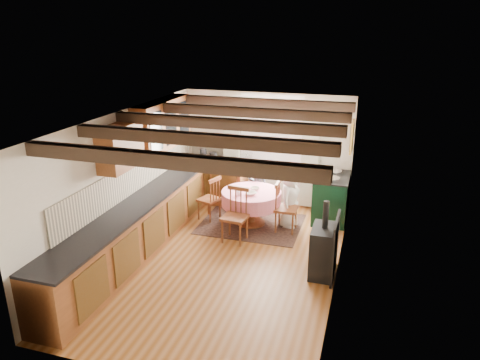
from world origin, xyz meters
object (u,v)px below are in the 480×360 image
(dining_table, at_px, (251,208))
(child_far, at_px, (258,186))
(child_right, at_px, (290,198))
(cup, at_px, (239,193))
(aga_range, at_px, (331,197))
(chair_left, at_px, (209,198))
(cast_iron_stove, at_px, (324,238))
(chair_near, at_px, (235,216))
(chair_right, at_px, (286,207))

(dining_table, xyz_separation_m, child_far, (-0.06, 0.73, 0.19))
(dining_table, bearing_deg, child_right, 11.20)
(child_right, xyz_separation_m, cup, (-0.89, -0.40, 0.16))
(aga_range, xyz_separation_m, cup, (-1.62, -0.97, 0.27))
(chair_left, height_order, cast_iron_stove, cast_iron_stove)
(chair_near, relative_size, child_right, 0.86)
(chair_left, distance_m, chair_right, 1.59)
(chair_left, bearing_deg, cup, 86.77)
(chair_near, bearing_deg, child_right, 53.85)
(dining_table, bearing_deg, aga_range, 26.16)
(chair_near, distance_m, chair_right, 1.05)
(cast_iron_stove, distance_m, child_right, 1.81)
(dining_table, distance_m, cast_iron_stove, 2.15)
(chair_right, bearing_deg, cast_iron_stove, -148.36)
(chair_right, relative_size, cast_iron_stove, 0.79)
(chair_left, xyz_separation_m, cast_iron_stove, (2.44, -1.48, 0.17))
(aga_range, distance_m, cast_iron_stove, 2.18)
(cup, bearing_deg, child_far, 83.96)
(chair_right, bearing_deg, cup, 101.44)
(chair_near, xyz_separation_m, chair_right, (0.80, 0.69, -0.01))
(dining_table, bearing_deg, chair_left, 178.16)
(aga_range, height_order, cup, aga_range)
(chair_near, height_order, child_right, child_right)
(child_right, bearing_deg, dining_table, 109.04)
(chair_left, bearing_deg, dining_table, 106.98)
(dining_table, xyz_separation_m, chair_left, (-0.88, 0.03, 0.10))
(chair_right, bearing_deg, child_right, -4.81)
(chair_right, xyz_separation_m, cast_iron_stove, (0.86, -1.38, 0.13))
(child_far, xyz_separation_m, child_right, (0.78, -0.59, 0.04))
(aga_range, height_order, cast_iron_stove, cast_iron_stove)
(aga_range, height_order, child_right, child_right)
(dining_table, relative_size, chair_near, 1.15)
(chair_near, xyz_separation_m, aga_range, (1.55, 1.48, -0.03))
(chair_near, relative_size, chair_right, 1.02)
(child_far, bearing_deg, child_right, 132.50)
(chair_left, relative_size, cup, 8.81)
(chair_right, xyz_separation_m, child_far, (-0.77, 0.81, 0.05))
(cast_iron_stove, distance_m, child_far, 2.72)
(chair_near, xyz_separation_m, cup, (-0.07, 0.51, 0.24))
(chair_right, distance_m, child_right, 0.24)
(child_far, distance_m, cup, 1.02)
(dining_table, xyz_separation_m, aga_range, (1.45, 0.71, 0.12))
(chair_near, relative_size, cast_iron_stove, 0.81)
(child_right, relative_size, cup, 11.34)
(chair_left, relative_size, chair_right, 0.92)
(aga_range, bearing_deg, dining_table, -153.84)
(chair_left, height_order, child_right, child_right)
(dining_table, relative_size, child_right, 0.99)
(chair_left, height_order, child_far, child_far)
(aga_range, bearing_deg, child_right, -142.05)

